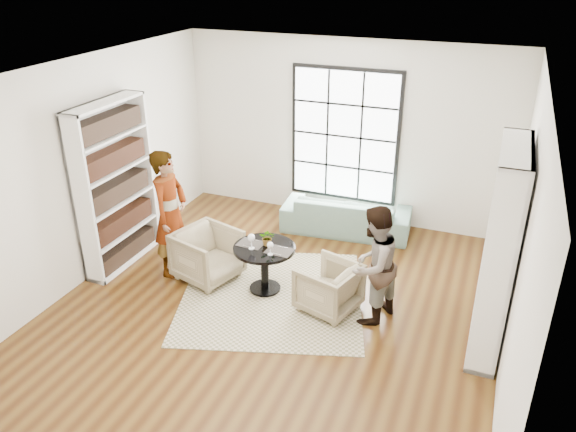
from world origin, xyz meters
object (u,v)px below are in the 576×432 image
at_px(sofa, 346,214).
at_px(person_left, 170,213).
at_px(armchair_left, 208,255).
at_px(pedestal_table, 265,259).
at_px(wine_glass_left, 251,238).
at_px(wine_glass_right, 270,245).
at_px(armchair_right, 328,287).
at_px(person_right, 373,265).
at_px(flower_centerpiece, 268,237).

bearing_deg(sofa, person_left, 42.20).
bearing_deg(armchair_left, pedestal_table, -73.24).
distance_m(person_left, wine_glass_left, 1.28).
distance_m(armchair_left, person_left, 0.77).
bearing_deg(pedestal_table, wine_glass_right, -45.59).
bearing_deg(pedestal_table, armchair_left, -179.92).
xyz_separation_m(armchair_right, person_right, (0.55, -0.00, 0.44)).
xyz_separation_m(sofa, wine_glass_right, (-0.37, -2.28, 0.50)).
relative_size(person_left, person_right, 1.19).
xyz_separation_m(pedestal_table, sofa, (0.52, 2.12, -0.18)).
xyz_separation_m(pedestal_table, armchair_left, (-0.86, -0.00, -0.12)).
relative_size(person_left, wine_glass_left, 8.40).
distance_m(pedestal_table, sofa, 2.19).
height_order(person_right, wine_glass_right, person_right).
bearing_deg(wine_glass_left, flower_centerpiece, 48.30).
distance_m(sofa, wine_glass_left, 2.38).
xyz_separation_m(person_right, flower_centerpiece, (-1.46, 0.18, 0.01)).
relative_size(wine_glass_left, wine_glass_right, 1.17).
distance_m(sofa, person_right, 2.47).
bearing_deg(person_right, pedestal_table, -74.26).
height_order(pedestal_table, wine_glass_right, wine_glass_right).
relative_size(armchair_right, person_left, 0.39).
xyz_separation_m(pedestal_table, wine_glass_left, (-0.14, -0.10, 0.34)).
bearing_deg(sofa, wine_glass_left, 68.05).
xyz_separation_m(pedestal_table, flower_centerpiece, (0.02, 0.07, 0.29)).
distance_m(armchair_left, flower_centerpiece, 0.98).
height_order(sofa, person_left, person_left).
distance_m(armchair_left, wine_glass_right, 1.12).
relative_size(armchair_right, person_right, 0.46).
height_order(wine_glass_left, wine_glass_right, wine_glass_left).
relative_size(sofa, armchair_right, 2.92).
distance_m(armchair_right, wine_glass_right, 0.91).
height_order(pedestal_table, person_left, person_left).
distance_m(armchair_left, person_right, 2.38).
xyz_separation_m(pedestal_table, person_left, (-1.41, -0.00, 0.43)).
height_order(person_right, flower_centerpiece, person_right).
bearing_deg(wine_glass_right, sofa, 80.79).
bearing_deg(armchair_left, armchair_right, -76.76).
bearing_deg(wine_glass_left, wine_glass_right, -10.77).
xyz_separation_m(sofa, person_right, (0.96, -2.23, 0.46)).
xyz_separation_m(person_left, wine_glass_left, (1.28, -0.10, -0.09)).
distance_m(pedestal_table, wine_glass_left, 0.38).
bearing_deg(pedestal_table, flower_centerpiece, 75.31).
height_order(sofa, armchair_right, armchair_right).
relative_size(pedestal_table, wine_glass_left, 3.83).
height_order(pedestal_table, person_right, person_right).
relative_size(sofa, armchair_left, 2.57).
bearing_deg(flower_centerpiece, armchair_right, -11.25).
xyz_separation_m(wine_glass_left, flower_centerpiece, (0.16, 0.17, -0.04)).
height_order(person_left, wine_glass_left, person_left).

